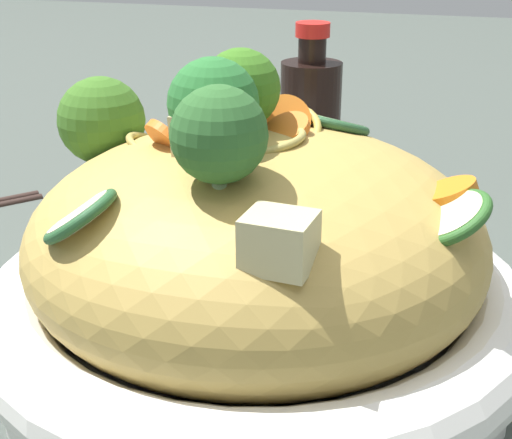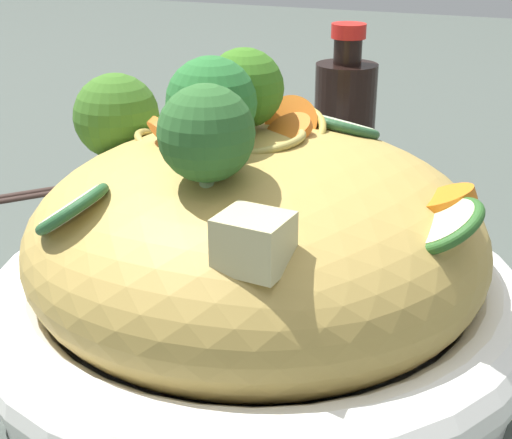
{
  "view_description": "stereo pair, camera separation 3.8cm",
  "coord_description": "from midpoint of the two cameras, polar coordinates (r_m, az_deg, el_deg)",
  "views": [
    {
      "loc": [
        -0.34,
        -0.1,
        0.24
      ],
      "look_at": [
        0.0,
        0.0,
        0.09
      ],
      "focal_mm": 52.43,
      "sensor_mm": 36.0,
      "label": 1
    },
    {
      "loc": [
        -0.33,
        -0.14,
        0.24
      ],
      "look_at": [
        0.0,
        0.0,
        0.09
      ],
      "focal_mm": 52.43,
      "sensor_mm": 36.0,
      "label": 2
    }
  ],
  "objects": [
    {
      "name": "broccoli_florets",
      "position": [
        0.38,
        -9.23,
        7.77
      ],
      "size": [
        0.14,
        0.16,
        0.08
      ],
      "color": "#90B66D",
      "rests_on": "serving_bowl"
    },
    {
      "name": "zucchini_slices",
      "position": [
        0.37,
        -1.07,
        4.8
      ],
      "size": [
        0.18,
        0.2,
        0.05
      ],
      "color": "beige",
      "rests_on": "serving_bowl"
    },
    {
      "name": "chicken_chunks",
      "position": [
        0.33,
        -4.91,
        3.16
      ],
      "size": [
        0.09,
        0.08,
        0.04
      ],
      "color": "#D2B988",
      "rests_on": "serving_bowl"
    },
    {
      "name": "noodle_heap",
      "position": [
        0.39,
        -2.85,
        -1.53
      ],
      "size": [
        0.24,
        0.24,
        0.12
      ],
      "color": "tan",
      "rests_on": "serving_bowl"
    },
    {
      "name": "serving_bowl",
      "position": [
        0.41,
        -2.71,
        -7.32
      ],
      "size": [
        0.29,
        0.29,
        0.06
      ],
      "color": "white",
      "rests_on": "ground_plane"
    },
    {
      "name": "soy_sauce_bottle",
      "position": [
        0.64,
        2.44,
        7.22
      ],
      "size": [
        0.05,
        0.05,
        0.15
      ],
      "color": "black",
      "rests_on": "ground_plane"
    },
    {
      "name": "ground_plane",
      "position": [
        0.43,
        -2.63,
        -10.87
      ],
      "size": [
        3.0,
        3.0,
        0.0
      ],
      "primitive_type": "plane",
      "color": "#404842"
    },
    {
      "name": "carrot_coins",
      "position": [
        0.38,
        0.82,
        5.77
      ],
      "size": [
        0.12,
        0.17,
        0.04
      ],
      "color": "orange",
      "rests_on": "serving_bowl"
    }
  ]
}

